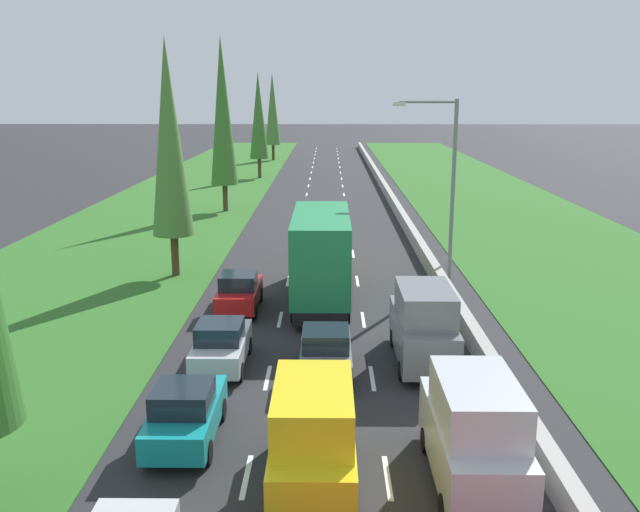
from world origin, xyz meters
TOP-DOWN VIEW (x-y plane):
  - ground_plane at (0.00, 60.00)m, footprint 300.00×300.00m
  - grass_verge_left at (-12.65, 60.00)m, footprint 14.00×140.00m
  - grass_verge_right at (14.35, 60.00)m, footprint 14.00×140.00m
  - median_barrier at (5.70, 60.00)m, footprint 0.44×120.00m
  - lane_markings at (0.00, 60.00)m, footprint 3.64×116.00m
  - teal_hatchback_left_lane at (-3.59, 16.74)m, footprint 1.74×3.90m
  - yellow_van_centre_lane at (-0.07, 14.38)m, footprint 1.96×4.90m
  - silver_hatchback_left_lane_third at (-3.41, 21.88)m, footprint 1.74×3.90m
  - grey_hatchback_centre_lane at (0.20, 21.24)m, footprint 1.74×3.90m
  - green_box_truck_centre_lane at (-0.04, 29.71)m, footprint 2.46×9.40m
  - silver_van_right_lane at (3.75, 14.70)m, footprint 1.96×4.90m
  - grey_van_right_lane at (3.60, 22.35)m, footprint 1.96×4.90m
  - red_hatchback_left_lane at (-3.60, 28.23)m, footprint 1.74×3.90m
  - yellow_sedan_centre_lane at (0.05, 38.23)m, footprint 1.82×4.50m
  - poplar_tree_second at (-7.66, 33.96)m, footprint 2.10×2.10m
  - poplar_tree_third at (-7.98, 53.68)m, footprint 2.14×2.14m
  - poplar_tree_fourth at (-7.38, 75.43)m, footprint 2.09×2.09m
  - poplar_tree_fifth at (-7.50, 96.08)m, footprint 2.10×2.10m
  - street_light_mast at (6.16, 33.74)m, footprint 3.20×0.28m

SIDE VIEW (x-z plane):
  - ground_plane at x=0.00m, z-range 0.00..0.00m
  - lane_markings at x=0.00m, z-range 0.00..0.01m
  - grass_verge_left at x=-12.65m, z-range 0.00..0.04m
  - grass_verge_right at x=14.35m, z-range 0.00..0.04m
  - median_barrier at x=5.70m, z-range 0.00..0.85m
  - yellow_sedan_centre_lane at x=0.05m, z-range -0.01..1.63m
  - teal_hatchback_left_lane at x=-3.59m, z-range -0.02..1.70m
  - silver_hatchback_left_lane_third at x=-3.41m, z-range -0.02..1.70m
  - grey_hatchback_centre_lane at x=0.20m, z-range -0.02..1.70m
  - red_hatchback_left_lane at x=-3.60m, z-range -0.02..1.70m
  - yellow_van_centre_lane at x=-0.07m, z-range -0.01..2.81m
  - silver_van_right_lane at x=3.75m, z-range -0.01..2.81m
  - grey_van_right_lane at x=3.60m, z-range -0.01..2.81m
  - green_box_truck_centre_lane at x=-0.04m, z-range 0.09..4.27m
  - street_light_mast at x=6.16m, z-range 0.73..9.73m
  - poplar_tree_fourth at x=-7.38m, z-range 1.05..12.54m
  - poplar_tree_second at x=-7.66m, z-range 1.05..13.06m
  - poplar_tree_fifth at x=-7.50m, z-range 1.05..13.09m
  - poplar_tree_third at x=-7.98m, z-range 1.05..14.68m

